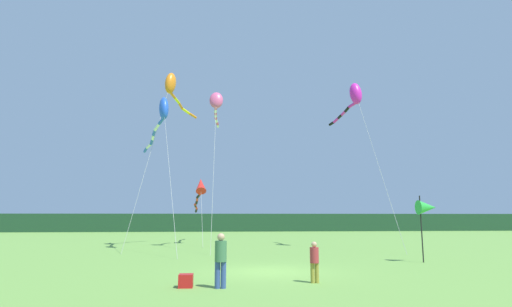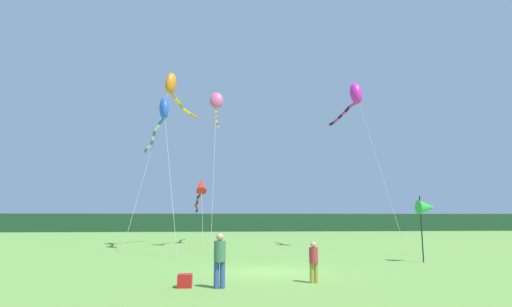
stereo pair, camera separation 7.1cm
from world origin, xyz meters
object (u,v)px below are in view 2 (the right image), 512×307
at_px(kite_orange, 172,87).
at_px(kite_rainbow, 216,103).
at_px(person_child, 314,260).
at_px(banner_flag_pole, 427,208).
at_px(kite_red, 200,189).
at_px(kite_magenta, 354,96).
at_px(person_adult, 220,257).
at_px(kite_blue, 162,115).
at_px(cooler_box, 185,281).

xyz_separation_m(kite_orange, kite_rainbow, (3.30, -1.05, -1.46)).
xyz_separation_m(person_child, banner_flag_pole, (6.94, 5.50, 1.84)).
bearing_deg(kite_orange, banner_flag_pole, -36.94).
relative_size(banner_flag_pole, kite_rainbow, 0.29).
height_order(person_child, kite_red, kite_red).
bearing_deg(kite_magenta, kite_orange, 171.24).
xyz_separation_m(person_adult, kite_blue, (-4.05, 14.35, 8.08)).
height_order(cooler_box, kite_red, kite_red).
xyz_separation_m(person_adult, kite_orange, (-3.67, 16.56, 10.79)).
bearing_deg(cooler_box, person_child, 6.36).
xyz_separation_m(person_child, kite_magenta, (6.39, 13.79, 9.97)).
height_order(person_adult, kite_orange, kite_orange).
bearing_deg(cooler_box, kite_blue, 101.98).
xyz_separation_m(cooler_box, kite_blue, (-2.99, 14.06, 8.80)).
xyz_separation_m(person_adult, kite_magenta, (9.50, 14.53, 9.79)).
xyz_separation_m(person_child, kite_blue, (-7.15, 13.60, 8.26)).
distance_m(person_adult, banner_flag_pole, 11.95).
distance_m(kite_blue, kite_magenta, 13.66).
height_order(banner_flag_pole, kite_orange, kite_orange).
xyz_separation_m(person_adult, kite_red, (-1.67, 21.20, 3.54)).
xyz_separation_m(kite_red, kite_orange, (-2.00, -4.64, 7.26)).
xyz_separation_m(person_adult, cooler_box, (-1.06, 0.28, -0.72)).
height_order(kite_blue, kite_rainbow, kite_rainbow).
height_order(person_adult, kite_blue, kite_blue).
distance_m(person_child, kite_rainbow, 17.91).
bearing_deg(person_adult, banner_flag_pole, 31.89).
height_order(person_adult, banner_flag_pole, banner_flag_pole).
xyz_separation_m(person_adult, banner_flag_pole, (10.04, 6.25, 1.66)).
relative_size(person_child, banner_flag_pole, 0.42).
height_order(cooler_box, kite_magenta, kite_magenta).
bearing_deg(kite_rainbow, person_child, -76.74).
bearing_deg(kite_red, cooler_box, -88.33).
relative_size(person_child, kite_red, 0.13).
distance_m(banner_flag_pole, kite_blue, 17.47).
distance_m(person_adult, person_child, 3.20).
distance_m(banner_flag_pole, kite_rainbow, 15.91).
xyz_separation_m(kite_magenta, kite_rainbow, (-9.88, 0.98, -0.46)).
bearing_deg(cooler_box, kite_orange, 99.11).
bearing_deg(kite_blue, person_child, -62.25).
xyz_separation_m(cooler_box, kite_red, (-0.61, 20.92, 4.26)).
relative_size(kite_blue, kite_magenta, 0.90).
bearing_deg(kite_red, kite_magenta, -30.83).
xyz_separation_m(kite_blue, kite_rainbow, (3.67, 1.17, 1.25)).
xyz_separation_m(kite_red, kite_blue, (-2.38, -6.86, 4.54)).
relative_size(person_child, cooler_box, 3.05).
relative_size(person_adult, person_child, 1.24).
bearing_deg(person_adult, kite_rainbow, 91.38).
bearing_deg(kite_orange, person_child, -66.80).
height_order(person_adult, cooler_box, person_adult).
bearing_deg(kite_magenta, person_child, -114.88).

